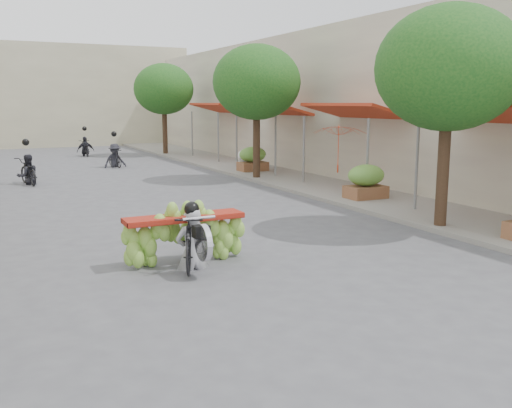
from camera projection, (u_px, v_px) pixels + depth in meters
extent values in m
plane|color=#55555A|center=(353.00, 325.00, 7.84)|extent=(120.00, 120.00, 0.00)
cube|color=gray|center=(280.00, 174.00, 24.12)|extent=(4.00, 60.00, 0.12)
cube|color=#BCB19C|center=(392.00, 103.00, 24.89)|extent=(8.00, 40.00, 6.00)
cube|color=#A82E16|center=(499.00, 114.00, 13.98)|extent=(1.77, 4.20, 0.53)
cylinder|color=slate|center=(417.00, 167.00, 15.56)|extent=(0.08, 0.08, 2.55)
cube|color=#A82E16|center=(354.00, 111.00, 19.28)|extent=(1.77, 4.20, 0.53)
cylinder|color=slate|center=(367.00, 160.00, 17.51)|extent=(0.08, 0.08, 2.55)
cylinder|color=slate|center=(304.00, 151.00, 20.87)|extent=(0.08, 0.08, 2.55)
cube|color=#A82E16|center=(272.00, 109.00, 24.59)|extent=(1.77, 4.20, 0.53)
cylinder|color=slate|center=(276.00, 147.00, 22.81)|extent=(0.08, 0.08, 2.55)
cylinder|color=slate|center=(237.00, 141.00, 26.17)|extent=(0.08, 0.08, 2.55)
cube|color=#A82E16|center=(219.00, 108.00, 29.89)|extent=(1.77, 4.20, 0.53)
cylinder|color=slate|center=(218.00, 139.00, 28.11)|extent=(0.08, 0.08, 2.55)
cylinder|color=slate|center=(192.00, 135.00, 31.47)|extent=(0.08, 0.08, 2.55)
cube|color=#B8B191|center=(41.00, 96.00, 40.81)|extent=(20.00, 6.00, 7.00)
cylinder|color=#3A2719|center=(443.00, 164.00, 13.44)|extent=(0.28, 0.28, 3.20)
ellipsoid|color=#24591B|center=(449.00, 68.00, 13.05)|extent=(3.40, 3.40, 2.90)
cylinder|color=#3A2719|center=(256.00, 140.00, 22.27)|extent=(0.28, 0.28, 3.20)
ellipsoid|color=#24591B|center=(257.00, 82.00, 21.89)|extent=(3.40, 3.40, 2.90)
cylinder|color=#3A2719|center=(165.00, 128.00, 32.88)|extent=(0.28, 0.28, 3.20)
ellipsoid|color=#24591B|center=(164.00, 89.00, 32.50)|extent=(3.40, 3.40, 2.90)
cube|color=brown|center=(366.00, 190.00, 17.53)|extent=(1.20, 0.80, 0.50)
ellipsoid|color=#65A33D|center=(366.00, 171.00, 17.43)|extent=(1.20, 0.88, 0.66)
cube|color=brown|center=(253.00, 165.00, 24.60)|extent=(1.20, 0.80, 0.50)
ellipsoid|color=#65A33D|center=(253.00, 152.00, 24.50)|extent=(1.20, 0.88, 0.66)
imported|color=black|center=(191.00, 240.00, 10.49)|extent=(1.21, 1.85, 1.06)
cylinder|color=silver|center=(203.00, 243.00, 9.90)|extent=(0.10, 0.66, 0.66)
cube|color=black|center=(201.00, 231.00, 9.96)|extent=(0.28, 0.22, 0.22)
cylinder|color=silver|center=(199.00, 218.00, 10.01)|extent=(0.60, 0.05, 0.05)
cube|color=maroon|center=(184.00, 218.00, 10.74)|extent=(2.27, 0.55, 0.10)
imported|color=#B5B5BD|center=(191.00, 207.00, 10.34)|extent=(0.61, 0.45, 1.69)
sphere|color=black|center=(191.00, 163.00, 10.17)|extent=(0.28, 0.28, 0.28)
imported|color=red|center=(340.00, 124.00, 17.77)|extent=(2.08, 2.08, 1.54)
imported|color=white|center=(243.00, 151.00, 24.86)|extent=(0.95, 0.76, 1.68)
imported|color=black|center=(28.00, 171.00, 21.29)|extent=(0.96, 1.83, 0.98)
imported|color=#24242C|center=(27.00, 154.00, 21.18)|extent=(0.87, 0.62, 1.65)
sphere|color=black|center=(26.00, 142.00, 21.10)|extent=(0.26, 0.26, 0.26)
imported|color=black|center=(115.00, 158.00, 26.94)|extent=(0.68, 1.55, 0.88)
imported|color=#24242C|center=(114.00, 144.00, 26.82)|extent=(1.14, 0.73, 1.65)
sphere|color=black|center=(114.00, 134.00, 26.74)|extent=(0.26, 0.26, 0.26)
imported|color=black|center=(86.00, 149.00, 32.59)|extent=(0.62, 1.58, 0.89)
imported|color=#24242C|center=(85.00, 137.00, 32.47)|extent=(0.98, 0.57, 1.65)
sphere|color=black|center=(84.00, 129.00, 32.39)|extent=(0.26, 0.26, 0.26)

